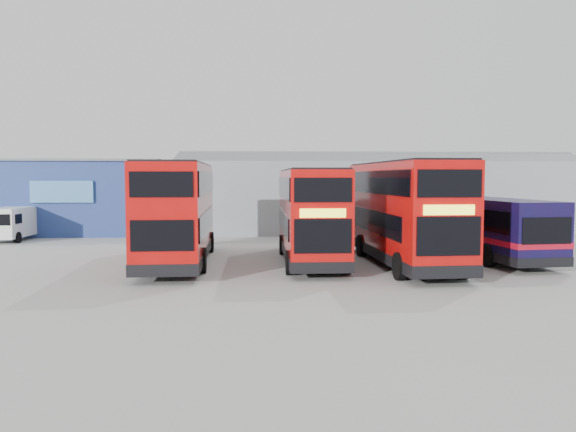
{
  "coord_description": "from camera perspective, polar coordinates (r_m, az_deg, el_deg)",
  "views": [
    {
      "loc": [
        -1.91,
        -22.96,
        3.95
      ],
      "look_at": [
        -0.15,
        3.45,
        2.1
      ],
      "focal_mm": 35.0,
      "sensor_mm": 36.0,
      "label": 1
    }
  ],
  "objects": [
    {
      "name": "single_decker_blue",
      "position": [
        29.22,
        18.79,
        -1.11
      ],
      "size": [
        3.58,
        11.0,
        2.93
      ],
      "rotation": [
        0.0,
        0.0,
        3.24
      ],
      "color": "black",
      "rests_on": "ground"
    },
    {
      "name": "maintenance_shed",
      "position": [
        44.11,
        9.17,
        2.2
      ],
      "size": [
        30.5,
        12.0,
        5.89
      ],
      "color": "gray",
      "rests_on": "ground"
    },
    {
      "name": "double_decker_centre",
      "position": [
        26.04,
        2.25,
        0.01
      ],
      "size": [
        2.69,
        10.22,
        4.3
      ],
      "rotation": [
        0.0,
        0.0,
        -0.01
      ],
      "color": "#B40C0A",
      "rests_on": "ground"
    },
    {
      "name": "office_block",
      "position": [
        42.73,
        -20.27,
        1.91
      ],
      "size": [
        12.3,
        8.32,
        5.12
      ],
      "color": "navy",
      "rests_on": "ground"
    },
    {
      "name": "double_decker_right",
      "position": [
        25.68,
        11.56,
        0.23
      ],
      "size": [
        3.04,
        11.01,
        4.62
      ],
      "rotation": [
        0.0,
        0.0,
        0.03
      ],
      "color": "#B40C0A",
      "rests_on": "ground"
    },
    {
      "name": "ground_plane",
      "position": [
        23.38,
        0.93,
        -5.73
      ],
      "size": [
        120.0,
        120.0,
        0.0
      ],
      "primitive_type": "plane",
      "color": "gray",
      "rests_on": "ground"
    },
    {
      "name": "double_decker_left",
      "position": [
        25.97,
        -11.07,
        0.23
      ],
      "size": [
        2.91,
        10.88,
        4.57
      ],
      "rotation": [
        0.0,
        0.0,
        3.16
      ],
      "color": "#B40C0A",
      "rests_on": "ground"
    },
    {
      "name": "panel_van",
      "position": [
        38.85,
        -26.09,
        -0.53
      ],
      "size": [
        2.16,
        4.8,
        2.07
      ],
      "rotation": [
        0.0,
        0.0,
        -0.03
      ],
      "color": "silver",
      "rests_on": "ground"
    }
  ]
}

